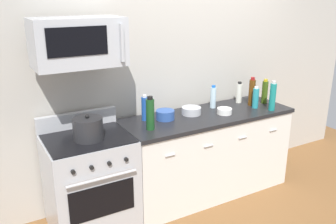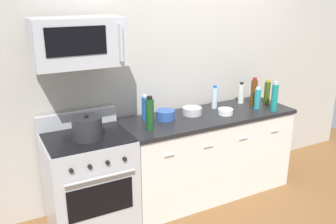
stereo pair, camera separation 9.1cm
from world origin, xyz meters
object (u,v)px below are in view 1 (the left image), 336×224
Objects in this scene: range_oven at (90,182)px; bowl_white_ceramic at (224,111)px; bottle_water_clear at (213,97)px; bowl_steel_prep at (191,110)px; bottle_vinegar_white at (239,93)px; stockpot at (88,129)px; bottle_wine_amber at (252,92)px; bottle_olive_oil at (265,92)px; bottle_dish_soap at (256,98)px; bottle_sparkling_teal at (273,96)px; bottle_soda_blue at (145,108)px; microwave at (78,42)px; bowl_blue_mixing at (165,115)px; bottle_wine_green at (150,114)px.

bowl_white_ceramic is at bearing -3.21° from range_oven.
bowl_steel_prep is (-0.33, -0.07, -0.08)m from bottle_water_clear.
bottle_vinegar_white is 0.95× the size of stockpot.
bowl_white_ceramic is at bearing -168.03° from bottle_wine_amber.
bottle_olive_oil is at bearing -13.35° from bottle_water_clear.
range_oven is 3.78× the size of bottle_olive_oil.
bottle_dish_soap is (1.89, -0.08, 0.57)m from range_oven.
bottle_vinegar_white is 0.38m from bottle_water_clear.
bowl_white_ceramic is (-0.53, 0.15, -0.12)m from bottle_sparkling_teal.
bottle_water_clear is (0.84, -0.00, -0.00)m from bottle_soda_blue.
bottle_dish_soap is at bearing -3.87° from microwave.
bottle_water_clear is 0.98× the size of stockpot.
bottle_water_clear reaches higher than stockpot.
bottle_water_clear is at bearing 12.21° from bowl_steel_prep.
stockpot is (0.00, -0.05, 0.55)m from range_oven.
bottle_sparkling_teal is at bearing -74.13° from bottle_wine_amber.
bottle_water_clear is at bearing 6.49° from bowl_blue_mixing.
range_oven is 4.08× the size of bottle_soda_blue.
bottle_sparkling_teal is (1.99, -0.28, -0.68)m from microwave.
bowl_white_ceramic is at bearing -94.75° from bottle_water_clear.
stockpot reaches higher than bowl_white_ceramic.
bottle_soda_blue is at bearing 9.49° from microwave.
bottle_olive_oil is at bearing -3.34° from bowl_blue_mixing.
bottle_wine_amber is 0.48m from bowl_white_ceramic.
bowl_steel_prep is (-0.71, -0.09, -0.08)m from bottle_vinegar_white.
bowl_white_ceramic is at bearing 1.30° from bottle_wine_green.
bottle_water_clear is 0.25m from bowl_white_ceramic.
bottle_wine_amber is at bearing 73.64° from bottle_dish_soap.
microwave is 3.07× the size of bottle_dish_soap.
bottle_sparkling_teal reaches higher than bottle_olive_oil.
microwave is 0.74m from stockpot.
bowl_white_ceramic is (-0.43, 0.00, -0.08)m from bottle_dish_soap.
bottle_wine_amber is at bearing 4.97° from bottle_wine_green.
bottle_olive_oil is at bearing 3.95° from bottle_wine_green.
bottle_wine_green is at bearing 174.64° from bottle_sparkling_teal.
range_oven is 1.55m from bowl_white_ceramic.
bottle_sparkling_teal is at bearing -72.59° from bottle_vinegar_white.
bottle_wine_green is at bearing -10.02° from range_oven.
bottle_wine_amber is at bearing -6.23° from bottle_soda_blue.
bowl_white_ceramic is (1.47, -0.08, 0.48)m from range_oven.
bottle_soda_blue is 1.01× the size of stockpot.
bottle_vinegar_white is at bearing 146.32° from bottle_olive_oil.
bottle_water_clear reaches higher than bottle_vinegar_white.
bottle_olive_oil is at bearing -33.68° from bottle_vinegar_white.
bottle_wine_amber is (-0.19, 0.01, 0.02)m from bottle_olive_oil.
range_oven is 4.34× the size of bottle_vinegar_white.
stockpot is at bearing -90.00° from range_oven.
bottle_wine_green is 0.94m from bottle_water_clear.
bowl_steel_prep is (0.57, 0.18, -0.11)m from bottle_wine_green.
bottle_soda_blue reaches higher than bowl_steel_prep.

